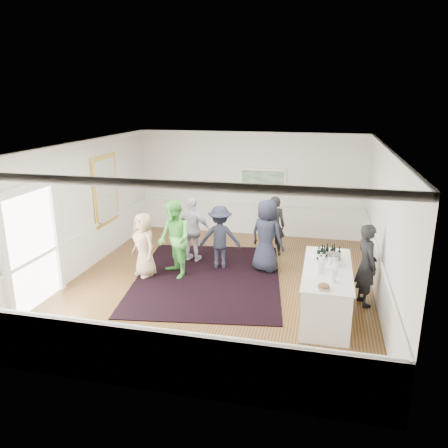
% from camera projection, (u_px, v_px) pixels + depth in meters
% --- Properties ---
extents(floor, '(8.00, 8.00, 0.00)m').
position_uv_depth(floor, '(220.00, 283.00, 10.22)').
color(floor, brown).
rests_on(floor, ground).
extents(ceiling, '(7.00, 8.00, 0.02)m').
position_uv_depth(ceiling, '(219.00, 146.00, 9.32)').
color(ceiling, white).
rests_on(ceiling, wall_back).
extents(wall_left, '(0.02, 8.00, 3.20)m').
position_uv_depth(wall_left, '(79.00, 209.00, 10.53)').
color(wall_left, white).
rests_on(wall_left, floor).
extents(wall_right, '(0.02, 8.00, 3.20)m').
position_uv_depth(wall_right, '(384.00, 228.00, 9.01)').
color(wall_right, white).
rests_on(wall_right, floor).
extents(wall_back, '(7.00, 0.02, 3.20)m').
position_uv_depth(wall_back, '(250.00, 184.00, 13.51)').
color(wall_back, white).
rests_on(wall_back, floor).
extents(wall_front, '(7.00, 0.02, 3.20)m').
position_uv_depth(wall_front, '(151.00, 293.00, 6.03)').
color(wall_front, white).
rests_on(wall_front, floor).
extents(wainscoting, '(7.00, 8.00, 1.00)m').
position_uv_depth(wainscoting, '(219.00, 263.00, 10.08)').
color(wainscoting, white).
rests_on(wainscoting, floor).
extents(mirror, '(0.05, 1.25, 1.85)m').
position_uv_depth(mirror, '(106.00, 190.00, 11.68)').
color(mirror, yellow).
rests_on(mirror, wall_left).
extents(doorway, '(0.10, 1.78, 2.56)m').
position_uv_depth(doorway, '(31.00, 240.00, 8.80)').
color(doorway, white).
rests_on(doorway, wall_left).
extents(landscape_painting, '(1.44, 0.06, 0.66)m').
position_uv_depth(landscape_painting, '(263.00, 179.00, 13.32)').
color(landscape_painting, white).
rests_on(landscape_painting, wall_back).
extents(area_rug, '(4.02, 4.92, 0.02)m').
position_uv_depth(area_rug, '(208.00, 277.00, 10.55)').
color(area_rug, black).
rests_on(area_rug, floor).
extents(serving_table, '(0.93, 2.45, 0.99)m').
position_uv_depth(serving_table, '(326.00, 291.00, 8.65)').
color(serving_table, white).
rests_on(serving_table, floor).
extents(bartender, '(0.61, 0.74, 1.74)m').
position_uv_depth(bartender, '(366.00, 265.00, 8.99)').
color(bartender, black).
rests_on(bartender, floor).
extents(guest_tan, '(0.92, 0.86, 1.58)m').
position_uv_depth(guest_tan, '(144.00, 245.00, 10.45)').
color(guest_tan, tan).
rests_on(guest_tan, floor).
extents(guest_green, '(1.15, 1.16, 1.89)m').
position_uv_depth(guest_green, '(174.00, 239.00, 10.38)').
color(guest_green, '#53BF4C').
rests_on(guest_green, floor).
extents(guest_lilac, '(1.06, 0.57, 1.72)m').
position_uv_depth(guest_lilac, '(193.00, 230.00, 11.41)').
color(guest_lilac, silver).
rests_on(guest_lilac, floor).
extents(guest_dark_a, '(1.14, 0.78, 1.62)m').
position_uv_depth(guest_dark_a, '(220.00, 237.00, 10.96)').
color(guest_dark_a, '#1D2131').
rests_on(guest_dark_a, floor).
extents(guest_dark_b, '(0.65, 0.47, 1.66)m').
position_uv_depth(guest_dark_b, '(274.00, 226.00, 11.85)').
color(guest_dark_b, black).
rests_on(guest_dark_b, floor).
extents(guest_navy, '(1.06, 0.92, 1.83)m').
position_uv_depth(guest_navy, '(267.00, 236.00, 10.75)').
color(guest_navy, '#1D2131').
rests_on(guest_navy, floor).
extents(wine_bottles, '(0.48, 0.28, 0.31)m').
position_uv_depth(wine_bottles, '(329.00, 252.00, 8.95)').
color(wine_bottles, black).
rests_on(wine_bottles, serving_table).
extents(juice_pitchers, '(0.40, 0.68, 0.24)m').
position_uv_depth(juice_pitchers, '(327.00, 268.00, 8.19)').
color(juice_pitchers, '#91C345').
rests_on(juice_pitchers, serving_table).
extents(ice_bucket, '(0.26, 0.26, 0.25)m').
position_uv_depth(ice_bucket, '(334.00, 260.00, 8.63)').
color(ice_bucket, silver).
rests_on(ice_bucket, serving_table).
extents(nut_bowl, '(0.23, 0.23, 0.08)m').
position_uv_depth(nut_bowl, '(324.00, 287.00, 7.57)').
color(nut_bowl, white).
rests_on(nut_bowl, serving_table).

